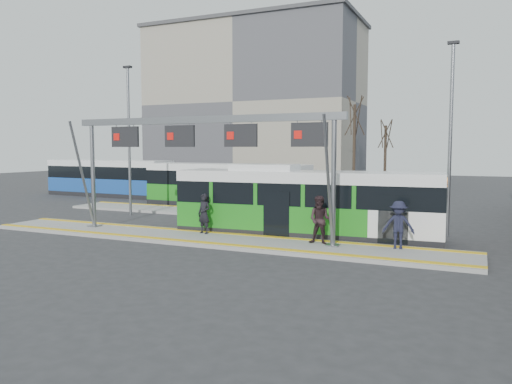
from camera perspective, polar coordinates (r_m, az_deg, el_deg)
ground at (r=21.72m, az=-5.66°, el=-5.53°), size 120.00×120.00×0.00m
platform_main at (r=21.70m, az=-5.66°, el=-5.34°), size 22.00×3.00×0.15m
platform_second at (r=30.53m, az=-4.66°, el=-2.33°), size 20.00×3.00×0.15m
tactile_main at (r=21.69m, az=-5.66°, el=-5.11°), size 22.00×2.65×0.02m
tactile_second at (r=31.53m, az=-3.65°, el=-1.93°), size 20.00×0.35×0.02m
gantry at (r=21.75m, az=-6.22°, el=5.87°), size 13.00×1.68×5.20m
apartment_block at (r=60.05m, az=-0.06°, el=10.02°), size 24.50×12.50×18.40m
hero_bus at (r=22.52m, az=5.63°, el=-1.33°), size 11.92×3.20×3.24m
bg_bus_green at (r=33.96m, az=-3.45°, el=0.74°), size 11.82×3.13×2.92m
bg_bus_blue at (r=43.26m, az=-16.45°, el=1.50°), size 11.54×3.01×2.99m
passenger_a at (r=22.48m, az=-5.96°, el=-2.48°), size 0.73×0.56×1.79m
passenger_b at (r=20.07m, az=7.35°, el=-3.18°), size 0.98×0.78×1.94m
passenger_c at (r=19.72m, az=15.97°, el=-3.64°), size 1.27×0.84×1.83m
tree_left at (r=49.28m, az=11.21°, el=8.47°), size 1.40×1.40×9.26m
tree_mid at (r=52.71m, az=14.60°, el=6.41°), size 1.40×1.40×7.13m
tree_far at (r=61.45m, az=-12.19°, el=6.78°), size 1.40×1.40×7.90m
lamp_west at (r=30.60m, az=-14.31°, el=6.10°), size 0.50×0.25×8.77m
lamp_east at (r=23.82m, az=21.33°, el=6.09°), size 0.50×0.25×8.62m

